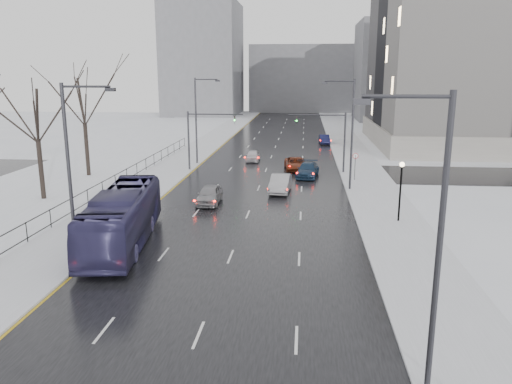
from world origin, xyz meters
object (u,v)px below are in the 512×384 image
(mast_signal_right, at_px, (335,135))
(sedan_right_cross, at_px, (296,164))
(streetlight_r_mid, at_px, (350,129))
(sedan_center_near, at_px, (209,195))
(mast_signal_left, at_px, (198,134))
(bus, at_px, (123,217))
(streetlight_r_near, at_px, (433,234))
(sedan_right_near, at_px, (280,183))
(tree_park_d, at_px, (44,200))
(no_uturn_sign, at_px, (355,159))
(streetlight_l_near, at_px, (73,166))
(streetlight_l_far, at_px, (198,116))
(tree_park_e, at_px, (89,176))
(lamppost_r_mid, at_px, (401,183))
(sedan_right_distant, at_px, (324,139))
(sedan_center_far, at_px, (253,156))
(sedan_right_far, at_px, (308,170))

(mast_signal_right, distance_m, sedan_right_cross, 5.45)
(streetlight_r_mid, relative_size, sedan_center_near, 2.26)
(mast_signal_left, bearing_deg, bus, -89.23)
(streetlight_r_near, distance_m, sedan_right_near, 29.66)
(tree_park_d, relative_size, streetlight_r_mid, 1.25)
(no_uturn_sign, relative_size, sedan_right_cross, 0.55)
(sedan_center_near, bearing_deg, sedan_right_cross, 65.92)
(no_uturn_sign, bearing_deg, mast_signal_left, 166.40)
(sedan_right_near, bearing_deg, streetlight_l_near, -115.03)
(streetlight_r_mid, relative_size, streetlight_l_far, 1.00)
(tree_park_e, relative_size, lamppost_r_mid, 3.15)
(streetlight_r_near, distance_m, mast_signal_right, 38.04)
(mast_signal_right, relative_size, mast_signal_left, 1.00)
(bus, bearing_deg, no_uturn_sign, 43.58)
(no_uturn_sign, bearing_deg, mast_signal_right, 115.11)
(streetlight_r_mid, xyz_separation_m, sedan_right_cross, (-4.90, 9.32, -4.89))
(tree_park_e, bearing_deg, streetlight_r_mid, -8.63)
(mast_signal_left, height_order, sedan_right_distant, mast_signal_left)
(lamppost_r_mid, bearing_deg, no_uturn_sign, 97.33)
(streetlight_r_near, xyz_separation_m, streetlight_r_mid, (0.00, 30.00, 0.00))
(tree_park_d, height_order, sedan_center_far, tree_park_d)
(sedan_right_cross, bearing_deg, sedan_right_near, -102.28)
(sedan_center_far, bearing_deg, mast_signal_left, -129.48)
(streetlight_l_near, height_order, sedan_right_near, streetlight_l_near)
(streetlight_l_near, xyz_separation_m, no_uturn_sign, (17.37, 24.00, -3.32))
(no_uturn_sign, bearing_deg, sedan_center_far, 136.61)
(lamppost_r_mid, xyz_separation_m, sedan_center_near, (-14.50, 3.95, -2.15))
(no_uturn_sign, bearing_deg, sedan_right_cross, 138.12)
(streetlight_l_near, height_order, sedan_right_distant, streetlight_l_near)
(sedan_center_far, relative_size, sedan_right_distant, 0.96)
(mast_signal_right, bearing_deg, streetlight_r_mid, -84.00)
(bus, height_order, sedan_right_distant, bus)
(streetlight_r_near, bearing_deg, tree_park_d, 137.25)
(streetlight_r_mid, height_order, bus, streetlight_r_mid)
(streetlight_r_near, distance_m, sedan_right_cross, 39.93)
(streetlight_l_far, xyz_separation_m, mast_signal_right, (15.49, -4.00, -1.51))
(tree_park_d, distance_m, sedan_right_cross, 26.06)
(streetlight_r_mid, xyz_separation_m, streetlight_l_near, (-16.33, -20.00, 0.00))
(streetlight_l_far, xyz_separation_m, bus, (1.17, -28.35, -3.86))
(sedan_right_far, bearing_deg, lamppost_r_mid, -60.25)
(lamppost_r_mid, xyz_separation_m, bus, (-18.00, -6.35, -1.18))
(bus, bearing_deg, streetlight_r_mid, 39.25)
(streetlight_l_near, distance_m, sedan_center_near, 15.48)
(streetlight_l_near, distance_m, no_uturn_sign, 29.81)
(mast_signal_right, relative_size, sedan_center_far, 1.65)
(streetlight_l_near, bearing_deg, streetlight_r_near, -31.48)
(mast_signal_right, distance_m, sedan_center_far, 11.96)
(mast_signal_right, xyz_separation_m, sedan_right_near, (-5.23, -9.36, -3.28))
(no_uturn_sign, relative_size, sedan_right_near, 0.56)
(streetlight_l_near, relative_size, sedan_right_cross, 2.02)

